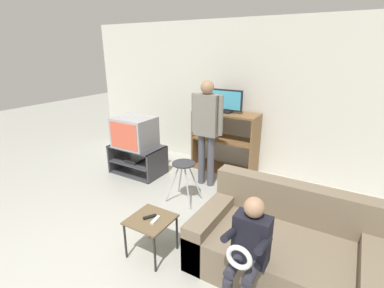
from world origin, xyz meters
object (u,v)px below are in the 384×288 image
television_main (135,132)px  media_shelf (225,141)px  snack_table (151,223)px  tv_stand (138,160)px  remote_control_black (150,217)px  remote_control_white (155,220)px  person_seated_child (248,247)px  couch (283,246)px  folding_stool (184,170)px  television_flat (226,102)px  person_standing_adult (207,124)px

television_main → media_shelf: bearing=35.8°
television_main → media_shelf: media_shelf is taller
media_shelf → snack_table: bearing=-84.0°
tv_stand → television_main: size_ratio=1.41×
snack_table → remote_control_black: size_ratio=3.05×
snack_table → remote_control_white: (0.07, -0.00, 0.07)m
remote_control_white → person_seated_child: (1.02, -0.07, 0.14)m
television_main → couch: (2.80, -1.01, -0.50)m
snack_table → remote_control_white: remote_control_white is taller
folding_stool → snack_table: folding_stool is taller
remote_control_white → couch: 1.31m
media_shelf → television_flat: television_flat is taller
snack_table → remote_control_white: 0.09m
folding_stool → person_standing_adult: person_standing_adult is taller
remote_control_black → tv_stand: bearing=167.1°
television_main → person_seated_child: bearing=-30.9°
remote_control_white → couch: couch is taller
media_shelf → person_seated_child: (1.34, -2.50, 0.03)m
television_main → remote_control_white: bearing=-43.2°
remote_control_white → folding_stool: bearing=100.8°
person_standing_adult → remote_control_white: bearing=-79.1°
television_flat → folding_stool: 1.51m
folding_stool → couch: size_ratio=0.35×
remote_control_white → media_shelf: bearing=90.3°
television_main → snack_table: television_main is taller
television_flat → remote_control_black: size_ratio=3.95×
tv_stand → remote_control_black: size_ratio=6.39×
tv_stand → television_main: television_main is taller
folding_stool → couch: (1.56, -0.63, -0.22)m
television_main → snack_table: 2.18m
television_flat → folding_stool: (-0.05, -1.30, -0.78)m
snack_table → media_shelf: bearing=96.0°
media_shelf → folding_stool: size_ratio=1.89×
remote_control_black → media_shelf: bearing=127.7°
folding_stool → snack_table: 1.16m
remote_control_white → person_standing_adult: bearing=93.7°
tv_stand → person_seated_child: person_seated_child is taller
media_shelf → remote_control_white: 2.45m
media_shelf → television_flat: (0.00, -0.01, 0.71)m
television_main → snack_table: bearing=-44.3°
remote_control_white → person_standing_adult: person_standing_adult is taller
television_main → media_shelf: (1.28, 0.93, -0.21)m
snack_table → remote_control_black: bearing=153.7°
remote_control_black → person_standing_adult: person_standing_adult is taller
folding_stool → person_standing_adult: bearing=87.3°
person_standing_adult → television_main: bearing=-169.1°
television_main → folding_stool: (1.24, -0.38, -0.28)m
media_shelf → couch: (1.52, -1.93, -0.28)m
remote_control_black → couch: 1.38m
folding_stool → couch: 1.70m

